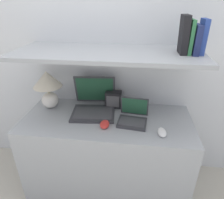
{
  "coord_description": "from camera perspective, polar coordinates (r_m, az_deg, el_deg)",
  "views": [
    {
      "loc": [
        0.21,
        -1.03,
        1.57
      ],
      "look_at": [
        0.04,
        0.29,
        0.89
      ],
      "focal_mm": 32.0,
      "sensor_mm": 36.0,
      "label": 1
    }
  ],
  "objects": [
    {
      "name": "back_riser",
      "position": [
        1.91,
        -0.04,
        -3.38
      ],
      "size": [
        1.33,
        0.04,
        1.21
      ],
      "color": "silver",
      "rests_on": "ground_plane"
    },
    {
      "name": "router_box",
      "position": [
        1.72,
        0.42,
        0.08
      ],
      "size": [
        0.14,
        0.09,
        0.14
      ],
      "color": "black",
      "rests_on": "desk"
    },
    {
      "name": "book_green",
      "position": [
        1.45,
        21.34,
        16.33
      ],
      "size": [
        0.02,
        0.14,
        0.22
      ],
      "color": "#2D7042",
      "rests_on": "shelf"
    },
    {
      "name": "book_blue",
      "position": [
        1.47,
        24.42,
        15.99
      ],
      "size": [
        0.03,
        0.12,
        0.22
      ],
      "color": "#284293",
      "rests_on": "shelf"
    },
    {
      "name": "laptop_small",
      "position": [
        1.54,
        5.97,
        -5.03
      ],
      "size": [
        0.24,
        0.23,
        0.18
      ],
      "color": "#333338",
      "rests_on": "desk"
    },
    {
      "name": "shelf",
      "position": [
        1.45,
        -1.3,
        13.14
      ],
      "size": [
        1.33,
        0.52,
        0.03
      ],
      "color": "#999EA3",
      "rests_on": "back_riser"
    },
    {
      "name": "table_lamp",
      "position": [
        1.74,
        -17.89,
        3.98
      ],
      "size": [
        0.24,
        0.24,
        0.33
      ],
      "color": "white",
      "rests_on": "desk"
    },
    {
      "name": "book_navy",
      "position": [
        1.46,
        22.73,
        15.56
      ],
      "size": [
        0.04,
        0.16,
        0.19
      ],
      "color": "navy",
      "rests_on": "shelf"
    },
    {
      "name": "second_mouse",
      "position": [
        1.45,
        14.06,
        -9.08
      ],
      "size": [
        0.07,
        0.11,
        0.03
      ],
      "color": "white",
      "rests_on": "desk"
    },
    {
      "name": "laptop_large",
      "position": [
        1.66,
        -5.19,
        -1.59
      ],
      "size": [
        0.37,
        0.37,
        0.28
      ],
      "color": "#333338",
      "rests_on": "desk"
    },
    {
      "name": "wall_back",
      "position": [
        1.73,
        0.16,
        14.69
      ],
      "size": [
        6.0,
        0.05,
        2.4
      ],
      "color": "silver",
      "rests_on": "ground_plane"
    },
    {
      "name": "computer_mouse",
      "position": [
        1.49,
        -2.28,
        -7.08
      ],
      "size": [
        0.07,
        0.11,
        0.03
      ],
      "color": "red",
      "rests_on": "desk"
    },
    {
      "name": "book_black",
      "position": [
        1.44,
        19.84,
        17.02
      ],
      "size": [
        0.05,
        0.14,
        0.24
      ],
      "color": "black",
      "rests_on": "shelf"
    },
    {
      "name": "desk",
      "position": [
        1.8,
        -1.34,
        -15.11
      ],
      "size": [
        1.33,
        0.58,
        0.72
      ],
      "color": "#999EA3",
      "rests_on": "ground_plane"
    }
  ]
}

